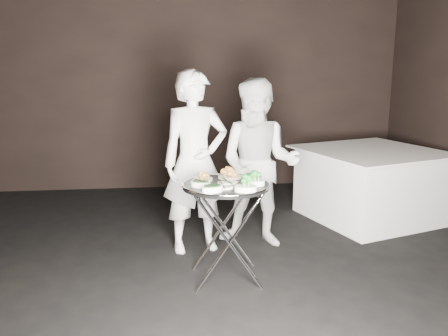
{
  "coord_description": "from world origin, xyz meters",
  "views": [
    {
      "loc": [
        -0.41,
        -3.52,
        1.82
      ],
      "look_at": [
        0.05,
        0.41,
        0.95
      ],
      "focal_mm": 38.0,
      "sensor_mm": 36.0,
      "label": 1
    }
  ],
  "objects": [
    {
      "name": "potato_plate_a",
      "position": [
        -0.13,
        0.42,
        0.87
      ],
      "size": [
        0.19,
        0.19,
        0.06
      ],
      "rotation": [
        0.0,
        0.0,
        0.43
      ],
      "color": "beige",
      "rests_on": "serving_tray"
    },
    {
      "name": "wall_back",
      "position": [
        0.0,
        3.52,
        1.5
      ],
      "size": [
        6.0,
        0.05,
        3.0
      ],
      "primitive_type": "cube",
      "color": "black",
      "rests_on": "floor"
    },
    {
      "name": "floor",
      "position": [
        0.0,
        0.0,
        -0.03
      ],
      "size": [
        6.0,
        7.0,
        0.05
      ],
      "primitive_type": "cube",
      "color": "black",
      "rests_on": "ground"
    },
    {
      "name": "dining_table",
      "position": [
        1.96,
        1.72,
        0.42
      ],
      "size": [
        1.46,
        1.46,
        0.83
      ],
      "rotation": [
        0.0,
        0.0,
        0.32
      ],
      "color": "white",
      "rests_on": "floor"
    },
    {
      "name": "waiter_right",
      "position": [
        0.48,
        1.04,
        0.84
      ],
      "size": [
        1.0,
        0.89,
        1.69
      ],
      "primitive_type": "imported",
      "rotation": [
        0.0,
        0.0,
        -0.37
      ],
      "color": "silver",
      "rests_on": "floor"
    },
    {
      "name": "serving_tray",
      "position": [
        0.05,
        0.26,
        0.84
      ],
      "size": [
        0.74,
        0.74,
        0.04
      ],
      "color": "black",
      "rests_on": "tray_stand"
    },
    {
      "name": "broccoli_bowl_b",
      "position": [
        0.18,
        0.02,
        0.88
      ],
      "size": [
        0.19,
        0.15,
        0.07
      ],
      "rotation": [
        0.0,
        0.0,
        -0.12
      ],
      "color": "silver",
      "rests_on": "serving_tray"
    },
    {
      "name": "spinach_bowl_b",
      "position": [
        -0.08,
        0.03,
        0.88
      ],
      "size": [
        0.21,
        0.18,
        0.07
      ],
      "rotation": [
        0.0,
        0.0,
        0.43
      ],
      "color": "silver",
      "rests_on": "serving_tray"
    },
    {
      "name": "tray_stand",
      "position": [
        0.05,
        0.26,
        0.47
      ],
      "size": [
        0.57,
        0.48,
        0.83
      ],
      "rotation": [
        0.0,
        0.0,
        0.17
      ],
      "color": "silver",
      "rests_on": "floor"
    },
    {
      "name": "waiter_left",
      "position": [
        -0.16,
        0.98,
        0.89
      ],
      "size": [
        0.73,
        0.56,
        1.78
      ],
      "primitive_type": "imported",
      "rotation": [
        0.0,
        0.0,
        0.23
      ],
      "color": "silver",
      "rests_on": "floor"
    },
    {
      "name": "potato_plate_b",
      "position": [
        0.11,
        0.48,
        0.88
      ],
      "size": [
        0.21,
        0.21,
        0.07
      ],
      "rotation": [
        0.0,
        0.0,
        -0.28
      ],
      "color": "beige",
      "rests_on": "serving_tray"
    },
    {
      "name": "broccoli_bowl_a",
      "position": [
        0.28,
        0.2,
        0.88
      ],
      "size": [
        0.19,
        0.15,
        0.07
      ],
      "rotation": [
        0.0,
        0.0,
        -0.16
      ],
      "color": "silver",
      "rests_on": "serving_tray"
    },
    {
      "name": "spinach_bowl_a",
      "position": [
        -0.16,
        0.2,
        0.88
      ],
      "size": [
        0.19,
        0.15,
        0.07
      ],
      "rotation": [
        0.0,
        0.0,
        -0.34
      ],
      "color": "silver",
      "rests_on": "serving_tray"
    },
    {
      "name": "asparagus_plate_a",
      "position": [
        0.07,
        0.26,
        0.86
      ],
      "size": [
        0.2,
        0.14,
        0.04
      ],
      "rotation": [
        0.0,
        0.0,
        0.24
      ],
      "color": "silver",
      "rests_on": "serving_tray"
    },
    {
      "name": "greens_bowl",
      "position": [
        0.29,
        0.41,
        0.88
      ],
      "size": [
        0.11,
        0.11,
        0.07
      ],
      "rotation": [
        0.0,
        0.0,
        0.02
      ],
      "color": "silver",
      "rests_on": "serving_tray"
    },
    {
      "name": "asparagus_plate_b",
      "position": [
        0.01,
        0.12,
        0.86
      ],
      "size": [
        0.17,
        0.1,
        0.03
      ],
      "rotation": [
        0.0,
        0.0,
        0.03
      ],
      "color": "silver",
      "rests_on": "serving_tray"
    },
    {
      "name": "serving_utensils",
      "position": [
        0.07,
        0.33,
        0.9
      ],
      "size": [
        0.59,
        0.42,
        0.01
      ],
      "color": "silver",
      "rests_on": "serving_tray"
    }
  ]
}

